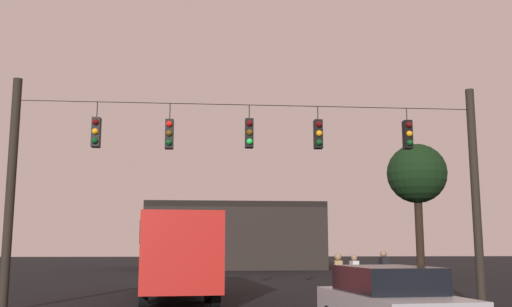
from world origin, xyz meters
TOP-DOWN VIEW (x-y plane):
  - ground_plane at (0.00, 24.50)m, footprint 168.00×168.00m
  - overhead_signal_span at (-0.01, 12.26)m, footprint 15.18×0.44m
  - city_bus at (-2.57, 16.70)m, footprint 3.45×11.18m
  - car_near_right at (2.27, 5.48)m, footprint 2.20×4.46m
  - pedestrian_crossing_left at (2.80, 12.35)m, footprint 0.28×0.38m
  - pedestrian_crossing_center at (5.01, 14.69)m, footprint 0.28×0.38m
  - pedestrian_crossing_right at (3.87, 14.47)m, footprint 0.27×0.38m
  - corner_building at (1.10, 47.22)m, footprint 15.04×11.96m
  - tree_left_silhouette at (12.24, 30.27)m, footprint 3.85×3.85m

SIDE VIEW (x-z plane):
  - ground_plane at x=0.00m, z-range 0.00..0.00m
  - car_near_right at x=2.27m, z-range 0.04..1.56m
  - pedestrian_crossing_right at x=3.87m, z-range 0.10..1.74m
  - pedestrian_crossing_left at x=2.80m, z-range 0.11..1.82m
  - pedestrian_crossing_center at x=5.01m, z-range 0.13..1.90m
  - city_bus at x=-2.57m, z-range 0.37..3.37m
  - corner_building at x=1.10m, z-range 0.00..5.63m
  - overhead_signal_span at x=-0.01m, z-range 0.62..7.82m
  - tree_left_silhouette at x=12.24m, z-range 2.25..10.79m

